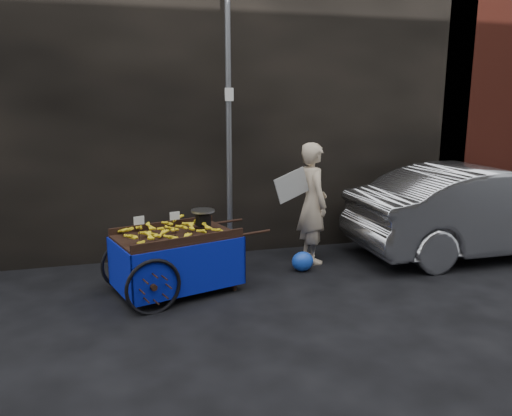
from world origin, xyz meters
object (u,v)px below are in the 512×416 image
object	(u,v)px
vendor	(312,203)
parked_car	(485,210)
banana_cart	(172,241)
plastic_bag	(303,261)

from	to	relation	value
vendor	parked_car	world-z (taller)	vendor
banana_cart	plastic_bag	xyz separation A→B (m)	(1.80, 0.30, -0.51)
plastic_bag	vendor	bearing A→B (deg)	53.95
vendor	banana_cart	bearing A→B (deg)	105.31
banana_cart	vendor	distance (m)	2.21
plastic_bag	parked_car	distance (m)	3.00
banana_cart	parked_car	bearing A→B (deg)	-12.54
banana_cart	vendor	world-z (taller)	vendor
banana_cart	plastic_bag	size ratio (longest dim) A/B	6.89
plastic_bag	parked_car	bearing A→B (deg)	0.67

